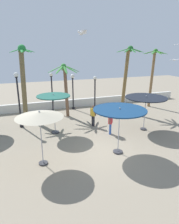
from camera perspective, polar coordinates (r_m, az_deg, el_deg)
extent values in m
plane|color=gray|center=(11.76, 5.65, -11.27)|extent=(56.00, 56.00, 0.00)
cube|color=silver|center=(20.19, -6.00, 2.38)|extent=(25.20, 0.30, 0.81)
cylinder|color=#333338|center=(15.23, 15.21, -4.72)|extent=(0.45, 0.45, 0.08)
cylinder|color=#A5A5AD|center=(14.84, 15.57, -0.49)|extent=(0.05, 0.05, 2.44)
cylinder|color=black|center=(14.53, 15.95, 4.03)|extent=(2.90, 2.90, 0.06)
sphere|color=#99999E|center=(14.50, 15.99, 4.46)|extent=(0.08, 0.08, 0.08)
cylinder|color=#333338|center=(11.74, 8.13, -11.21)|extent=(0.55, 0.55, 0.08)
cylinder|color=#A5A5AD|center=(11.19, 8.41, -5.58)|extent=(0.05, 0.05, 2.58)
cylinder|color=navy|center=(10.76, 8.70, 0.65)|extent=(2.89, 2.89, 0.06)
sphere|color=#99999E|center=(10.74, 8.72, 1.04)|extent=(0.08, 0.08, 0.08)
cylinder|color=#333338|center=(10.85, -13.13, -14.09)|extent=(0.47, 0.47, 0.08)
cylinder|color=#A5A5AD|center=(10.26, -13.62, -8.06)|extent=(0.05, 0.05, 2.61)
cone|color=#B7AD93|center=(9.75, -14.20, -0.70)|extent=(2.31, 2.31, 0.26)
sphere|color=#99999E|center=(9.71, -14.26, 0.15)|extent=(0.08, 0.08, 0.08)
cylinder|color=#333338|center=(14.37, -9.76, -5.72)|extent=(0.55, 0.55, 0.08)
cylinder|color=#A5A5AD|center=(13.91, -10.04, -0.76)|extent=(0.05, 0.05, 2.69)
cylinder|color=#1E594C|center=(13.56, -10.34, 4.57)|extent=(2.25, 2.25, 0.06)
sphere|color=#99999E|center=(13.53, -10.36, 5.05)|extent=(0.08, 0.08, 0.08)
cylinder|color=brown|center=(18.65, 10.14, 8.67)|extent=(0.68, 0.31, 5.73)
sphere|color=#256B2B|center=(18.63, 11.68, 17.43)|extent=(0.49, 0.49, 0.49)
ellipsoid|color=#256B2B|center=(19.05, 13.20, 16.90)|extent=(1.27, 0.40, 0.42)
ellipsoid|color=#256B2B|center=(19.28, 11.76, 16.99)|extent=(0.87, 1.16, 0.42)
ellipsoid|color=#256B2B|center=(19.22, 10.80, 17.05)|extent=(0.32, 1.27, 0.42)
ellipsoid|color=#256B2B|center=(18.79, 9.65, 17.10)|extent=(1.05, 1.02, 0.42)
ellipsoid|color=#256B2B|center=(18.39, 9.71, 17.09)|extent=(1.27, 0.37, 0.42)
ellipsoid|color=#256B2B|center=(18.03, 10.85, 17.03)|extent=(1.12, 0.92, 0.42)
ellipsoid|color=#256B2B|center=(18.02, 12.38, 16.94)|extent=(0.43, 1.27, 0.42)
ellipsoid|color=#256B2B|center=(18.37, 13.56, 16.87)|extent=(0.88, 1.15, 0.42)
cylinder|color=brown|center=(17.13, -6.69, 5.69)|extent=(0.42, 0.27, 4.34)
sphere|color=#378837|center=(16.79, -7.47, 12.91)|extent=(0.44, 0.44, 0.44)
ellipsoid|color=#378837|center=(16.85, -5.01, 12.29)|extent=(1.32, 0.42, 0.62)
ellipsoid|color=#378837|center=(17.37, -6.04, 12.42)|extent=(1.11, 1.01, 0.62)
ellipsoid|color=#378837|center=(17.50, -7.67, 12.40)|extent=(0.35, 1.32, 0.62)
ellipsoid|color=#378837|center=(17.19, -9.45, 12.23)|extent=(1.06, 1.06, 0.62)
ellipsoid|color=#378837|center=(16.68, -9.84, 12.05)|extent=(1.30, 0.21, 0.62)
ellipsoid|color=#378837|center=(16.19, -8.60, 11.95)|extent=(0.99, 1.13, 0.62)
ellipsoid|color=#378837|center=(16.12, -6.96, 12.00)|extent=(0.24, 1.31, 0.62)
ellipsoid|color=#378837|center=(16.41, -5.40, 12.14)|extent=(1.02, 1.10, 0.62)
cylinder|color=brown|center=(17.38, -18.42, 7.40)|extent=(0.53, 0.39, 5.72)
sphere|color=#238238|center=(17.15, -18.87, 16.87)|extent=(0.62, 0.62, 0.62)
ellipsoid|color=#238238|center=(17.10, -17.05, 16.55)|extent=(1.02, 0.35, 0.35)
ellipsoid|color=#238238|center=(17.59, -17.90, 16.48)|extent=(0.73, 0.95, 0.35)
ellipsoid|color=#238238|center=(17.65, -19.34, 16.35)|extent=(0.47, 1.02, 0.35)
ellipsoid|color=#238238|center=(17.39, -20.39, 16.24)|extent=(0.98, 0.66, 0.35)
ellipsoid|color=#238238|center=(16.97, -20.50, 16.22)|extent=(1.01, 0.54, 0.35)
ellipsoid|color=#238238|center=(16.64, -18.88, 16.38)|extent=(0.25, 1.01, 0.35)
ellipsoid|color=#238238|center=(16.79, -17.56, 16.50)|extent=(0.82, 0.88, 0.35)
cylinder|color=olive|center=(21.04, 17.40, 8.84)|extent=(0.42, 0.26, 5.52)
sphere|color=#2F7527|center=(20.94, 18.46, 16.31)|extent=(0.42, 0.42, 0.42)
ellipsoid|color=#2F7527|center=(21.39, 19.57, 15.86)|extent=(1.21, 0.41, 0.37)
ellipsoid|color=#2F7527|center=(21.54, 18.22, 15.99)|extent=(0.77, 1.13, 0.37)
ellipsoid|color=#2F7527|center=(21.30, 17.04, 16.08)|extent=(0.54, 1.20, 0.37)
ellipsoid|color=#2F7527|center=(20.86, 16.71, 16.10)|extent=(1.14, 0.75, 0.37)
ellipsoid|color=#2F7527|center=(20.35, 17.94, 15.97)|extent=(1.07, 0.88, 0.37)
ellipsoid|color=#2F7527|center=(20.40, 19.24, 15.85)|extent=(0.40, 1.21, 0.37)
ellipsoid|color=#2F7527|center=(20.71, 20.04, 15.79)|extent=(0.78, 1.13, 0.37)
cylinder|color=black|center=(16.01, -18.89, -3.73)|extent=(0.28, 0.28, 0.20)
cylinder|color=black|center=(15.48, -19.54, 2.47)|extent=(0.12, 0.12, 3.79)
cylinder|color=black|center=(15.14, -20.27, 9.41)|extent=(0.22, 0.22, 0.06)
sphere|color=white|center=(15.12, -20.34, 10.02)|extent=(0.33, 0.33, 0.33)
cylinder|color=black|center=(18.94, 1.52, 0.49)|extent=(0.28, 0.28, 0.20)
cylinder|color=black|center=(18.57, 1.56, 4.66)|extent=(0.12, 0.12, 3.03)
cylinder|color=black|center=(18.29, 1.59, 9.29)|extent=(0.22, 0.22, 0.06)
sphere|color=white|center=(18.27, 1.60, 9.79)|extent=(0.32, 0.32, 0.32)
cylinder|color=black|center=(19.72, -4.66, 1.13)|extent=(0.28, 0.28, 0.20)
cylinder|color=black|center=(19.37, -4.76, 5.16)|extent=(0.12, 0.12, 3.03)
cylinder|color=black|center=(19.10, -4.88, 9.61)|extent=(0.22, 0.22, 0.06)
sphere|color=white|center=(19.07, -4.89, 10.19)|extent=(0.39, 0.39, 0.39)
cylinder|color=black|center=(19.27, -10.40, 0.50)|extent=(0.28, 0.28, 0.20)
cylinder|color=black|center=(18.88, -10.65, 5.03)|extent=(0.12, 0.12, 3.32)
cylinder|color=black|center=(18.60, -10.94, 10.03)|extent=(0.22, 0.22, 0.06)
sphere|color=white|center=(18.58, -10.97, 10.53)|extent=(0.33, 0.33, 0.33)
cylinder|color=#26262D|center=(15.18, 1.28, -2.63)|extent=(0.12, 0.12, 0.84)
cylinder|color=#26262D|center=(15.27, 0.82, -2.50)|extent=(0.12, 0.12, 0.84)
cube|color=gold|center=(14.99, 1.06, 0.00)|extent=(0.39, 0.43, 0.59)
sphere|color=brown|center=(14.88, 1.07, 1.50)|extent=(0.23, 0.23, 0.23)
cylinder|color=brown|center=(14.84, 1.77, -0.07)|extent=(0.08, 0.08, 0.53)
cylinder|color=brown|center=(15.13, 0.37, 0.29)|extent=(0.08, 0.08, 0.53)
cylinder|color=#3359B2|center=(13.83, 5.91, -4.91)|extent=(0.12, 0.12, 0.79)
cylinder|color=#3359B2|center=(13.97, 6.05, -4.67)|extent=(0.12, 0.12, 0.79)
cube|color=#D8333F|center=(13.66, 6.07, -2.18)|extent=(0.41, 0.43, 0.56)
sphere|color=brown|center=(13.53, 6.12, -0.65)|extent=(0.21, 0.21, 0.21)
cylinder|color=brown|center=(13.43, 5.85, -2.40)|extent=(0.08, 0.08, 0.50)
cylinder|color=brown|center=(13.87, 6.28, -1.76)|extent=(0.08, 0.08, 0.50)
cube|color=silver|center=(14.18, 24.07, 17.34)|extent=(0.55, 0.24, 0.11)
ellipsoid|color=white|center=(8.37, -1.87, 21.86)|extent=(0.33, 0.17, 0.12)
sphere|color=white|center=(8.34, -3.12, 22.07)|extent=(0.10, 0.10, 0.10)
cube|color=silver|center=(8.10, -1.54, 22.15)|extent=(0.22, 0.56, 0.08)
cube|color=silver|center=(8.64, -2.18, 21.86)|extent=(0.22, 0.54, 0.17)
ellipsoid|color=white|center=(18.50, 23.23, 13.55)|extent=(0.14, 0.33, 0.12)
sphere|color=white|center=(18.63, 22.91, 13.70)|extent=(0.10, 0.10, 0.10)
cube|color=silver|center=(18.35, 22.65, 13.66)|extent=(0.48, 0.17, 0.05)
cube|color=silver|center=(18.64, 23.82, 13.57)|extent=(0.48, 0.17, 0.10)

